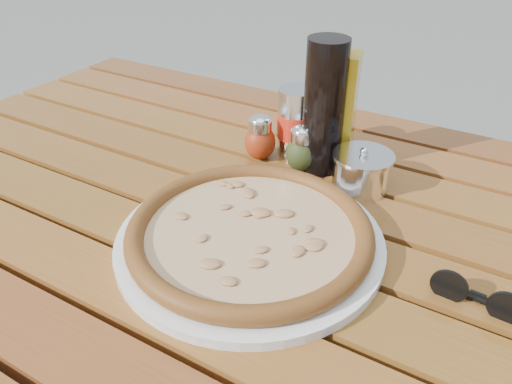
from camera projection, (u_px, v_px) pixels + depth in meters
The scene contains 10 objects.
table at pixel (250, 255), 0.78m from camera, with size 1.40×0.90×0.75m.
plate at pixel (250, 241), 0.67m from camera, with size 0.36×0.36×0.01m, color white.
pizza at pixel (250, 231), 0.66m from camera, with size 0.34×0.34×0.03m.
pepper_shaker at pixel (260, 138), 0.86m from camera, with size 0.07×0.07×0.08m.
oregano_shaker at pixel (302, 149), 0.83m from camera, with size 0.06×0.06×0.08m.
dark_bottle at pixel (324, 108), 0.79m from camera, with size 0.07×0.07×0.22m, color black.
soda_can at pixel (296, 123), 0.87m from camera, with size 0.08×0.08×0.12m.
olive_oil_cruet at pixel (338, 109), 0.82m from camera, with size 0.07×0.07×0.21m.
parmesan_tin at pixel (362, 170), 0.78m from camera, with size 0.10×0.10×0.07m.
sunglasses at pixel (477, 297), 0.57m from camera, with size 0.11×0.03×0.04m.
Camera 1 is at (0.31, -0.51, 1.18)m, focal length 35.00 mm.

